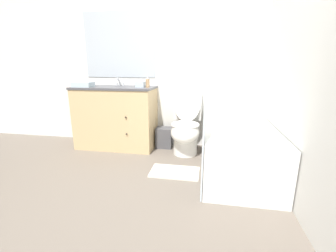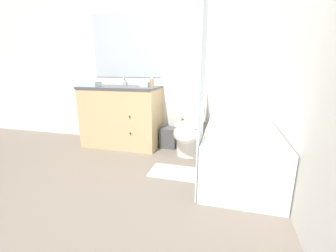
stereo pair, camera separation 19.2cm
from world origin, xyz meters
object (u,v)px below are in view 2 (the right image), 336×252
at_px(sink_faucet, 126,83).
at_px(wastebasket, 169,137).
at_px(vanity_cabinet, 122,116).
at_px(tissue_box, 145,84).
at_px(bath_mat, 174,172).
at_px(bathtub, 239,150).
at_px(hand_towel_folded, 90,84).
at_px(toilet, 189,127).
at_px(bath_towel_folded, 229,138).
at_px(soap_dispenser, 152,83).

relative_size(sink_faucet, wastebasket, 0.47).
height_order(vanity_cabinet, sink_faucet, sink_faucet).
xyz_separation_m(tissue_box, bath_mat, (0.60, -0.72, -0.93)).
relative_size(bathtub, hand_towel_folded, 5.67).
height_order(wastebasket, hand_towel_folded, hand_towel_folded).
height_order(toilet, wastebasket, toilet).
distance_m(vanity_cabinet, sink_faucet, 0.52).
height_order(sink_faucet, tissue_box, sink_faucet).
bearing_deg(sink_faucet, bath_towel_folded, -38.73).
distance_m(vanity_cabinet, bath_towel_folded, 1.88).
height_order(wastebasket, bath_towel_folded, bath_towel_folded).
xyz_separation_m(soap_dispenser, hand_towel_folded, (-0.91, -0.10, -0.03)).
xyz_separation_m(bathtub, bath_mat, (-0.70, -0.23, -0.26)).
xyz_separation_m(vanity_cabinet, toilet, (1.04, -0.09, -0.08)).
distance_m(tissue_box, bath_towel_folded, 1.60).
distance_m(tissue_box, bath_mat, 1.32).
bearing_deg(bath_towel_folded, bath_mat, 150.36).
bearing_deg(soap_dispenser, bathtub, -20.80).
bearing_deg(bathtub, vanity_cabinet, 163.58).
distance_m(vanity_cabinet, soap_dispenser, 0.71).
xyz_separation_m(bathtub, tissue_box, (-1.30, 0.48, 0.67)).
xyz_separation_m(sink_faucet, hand_towel_folded, (-0.40, -0.34, 0.00)).
bearing_deg(sink_faucet, bathtub, -22.36).
bearing_deg(soap_dispenser, wastebasket, 32.19).
distance_m(vanity_cabinet, tissue_box, 0.62).
xyz_separation_m(wastebasket, hand_towel_folded, (-1.11, -0.23, 0.78)).
relative_size(wastebasket, bath_towel_folded, 0.88).
bearing_deg(vanity_cabinet, tissue_box, -1.93).
bearing_deg(toilet, wastebasket, 153.80).
bearing_deg(toilet, vanity_cabinet, 175.34).
distance_m(vanity_cabinet, wastebasket, 0.78).
distance_m(wastebasket, hand_towel_folded, 1.38).
relative_size(tissue_box, bath_towel_folded, 0.39).
xyz_separation_m(toilet, bathtub, (0.65, -0.41, -0.11)).
bearing_deg(bathtub, hand_towel_folded, 170.43).
distance_m(toilet, wastebasket, 0.44).
xyz_separation_m(soap_dispenser, bath_towel_folded, (1.05, -1.00, -0.40)).
height_order(vanity_cabinet, bath_mat, vanity_cabinet).
distance_m(tissue_box, soap_dispenser, 0.12).
distance_m(soap_dispenser, bath_mat, 1.27).
bearing_deg(tissue_box, hand_towel_folded, -170.57).
bearing_deg(soap_dispenser, bath_mat, -54.54).
height_order(vanity_cabinet, bathtub, vanity_cabinet).
relative_size(bathtub, wastebasket, 5.07).
relative_size(wastebasket, soap_dispenser, 2.09).
relative_size(toilet, wastebasket, 3.01).
bearing_deg(bath_mat, wastebasket, 109.20).
xyz_separation_m(tissue_box, bath_towel_folded, (1.16, -1.04, -0.38)).
bearing_deg(wastebasket, vanity_cabinet, -173.52).
xyz_separation_m(vanity_cabinet, wastebasket, (0.71, 0.08, -0.31)).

